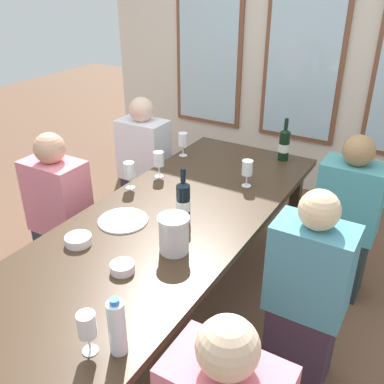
{
  "coord_description": "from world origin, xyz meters",
  "views": [
    {
      "loc": [
        1.17,
        -1.69,
        1.98
      ],
      "look_at": [
        0.0,
        0.28,
        0.79
      ],
      "focal_mm": 40.82,
      "sensor_mm": 36.0,
      "label": 1
    }
  ],
  "objects_px": {
    "dining_table": "(166,231)",
    "seated_person_3": "(345,222)",
    "wine_bottle_1": "(284,144)",
    "seated_person_2": "(145,169)",
    "wine_glass_4": "(87,327)",
    "white_plate_0": "(123,220)",
    "seated_person_0": "(61,219)",
    "wine_glass_1": "(159,160)",
    "seated_person_1": "(306,296)",
    "tasting_bowl_0": "(78,240)",
    "wine_glass_2": "(129,171)",
    "metal_pitcher": "(174,234)",
    "tasting_bowl_1": "(122,267)",
    "wine_bottle_0": "(183,201)",
    "wine_glass_6": "(183,140)",
    "water_bottle": "(117,327)",
    "wine_glass_3": "(247,169)"
  },
  "relations": [
    {
      "from": "seated_person_3",
      "to": "wine_glass_6",
      "type": "bearing_deg",
      "value": -178.78
    },
    {
      "from": "seated_person_0",
      "to": "seated_person_3",
      "type": "height_order",
      "value": "same"
    },
    {
      "from": "white_plate_0",
      "to": "seated_person_2",
      "type": "height_order",
      "value": "seated_person_2"
    },
    {
      "from": "wine_glass_3",
      "to": "wine_glass_4",
      "type": "distance_m",
      "value": 1.51
    },
    {
      "from": "wine_bottle_1",
      "to": "wine_glass_1",
      "type": "distance_m",
      "value": 0.92
    },
    {
      "from": "wine_bottle_0",
      "to": "tasting_bowl_1",
      "type": "bearing_deg",
      "value": -90.33
    },
    {
      "from": "seated_person_3",
      "to": "wine_glass_3",
      "type": "bearing_deg",
      "value": -157.3
    },
    {
      "from": "wine_bottle_1",
      "to": "wine_glass_3",
      "type": "height_order",
      "value": "wine_bottle_1"
    },
    {
      "from": "tasting_bowl_1",
      "to": "seated_person_1",
      "type": "bearing_deg",
      "value": 35.8
    },
    {
      "from": "wine_glass_1",
      "to": "wine_glass_4",
      "type": "xyz_separation_m",
      "value": [
        0.62,
        -1.35,
        0.0
      ]
    },
    {
      "from": "wine_bottle_1",
      "to": "wine_glass_6",
      "type": "distance_m",
      "value": 0.72
    },
    {
      "from": "water_bottle",
      "to": "seated_person_3",
      "type": "relative_size",
      "value": 0.22
    },
    {
      "from": "water_bottle",
      "to": "seated_person_1",
      "type": "bearing_deg",
      "value": 63.81
    },
    {
      "from": "metal_pitcher",
      "to": "wine_glass_3",
      "type": "relative_size",
      "value": 1.09
    },
    {
      "from": "metal_pitcher",
      "to": "seated_person_2",
      "type": "relative_size",
      "value": 0.17
    },
    {
      "from": "wine_glass_1",
      "to": "seated_person_0",
      "type": "distance_m",
      "value": 0.74
    },
    {
      "from": "dining_table",
      "to": "water_bottle",
      "type": "height_order",
      "value": "water_bottle"
    },
    {
      "from": "metal_pitcher",
      "to": "tasting_bowl_1",
      "type": "xyz_separation_m",
      "value": [
        -0.11,
        -0.26,
        -0.08
      ]
    },
    {
      "from": "wine_glass_2",
      "to": "seated_person_3",
      "type": "distance_m",
      "value": 1.41
    },
    {
      "from": "wine_glass_4",
      "to": "wine_glass_2",
      "type": "bearing_deg",
      "value": 121.41
    },
    {
      "from": "wine_glass_1",
      "to": "wine_glass_6",
      "type": "distance_m",
      "value": 0.39
    },
    {
      "from": "seated_person_0",
      "to": "wine_glass_3",
      "type": "bearing_deg",
      "value": 32.95
    },
    {
      "from": "white_plate_0",
      "to": "wine_glass_1",
      "type": "xyz_separation_m",
      "value": [
        -0.15,
        0.57,
        0.11
      ]
    },
    {
      "from": "wine_glass_1",
      "to": "seated_person_2",
      "type": "distance_m",
      "value": 0.7
    },
    {
      "from": "tasting_bowl_0",
      "to": "wine_glass_6",
      "type": "relative_size",
      "value": 0.77
    },
    {
      "from": "wine_glass_4",
      "to": "seated_person_3",
      "type": "xyz_separation_m",
      "value": [
        0.53,
        1.76,
        -0.33
      ]
    },
    {
      "from": "wine_bottle_0",
      "to": "wine_glass_1",
      "type": "xyz_separation_m",
      "value": [
        -0.43,
        0.4,
        -0.0
      ]
    },
    {
      "from": "dining_table",
      "to": "wine_bottle_0",
      "type": "bearing_deg",
      "value": 33.46
    },
    {
      "from": "metal_pitcher",
      "to": "wine_bottle_0",
      "type": "height_order",
      "value": "wine_bottle_0"
    },
    {
      "from": "wine_glass_1",
      "to": "wine_glass_2",
      "type": "relative_size",
      "value": 1.0
    },
    {
      "from": "wine_glass_1",
      "to": "seated_person_1",
      "type": "xyz_separation_m",
      "value": [
        1.15,
        -0.4,
        -0.33
      ]
    },
    {
      "from": "wine_glass_2",
      "to": "seated_person_2",
      "type": "relative_size",
      "value": 0.16
    },
    {
      "from": "metal_pitcher",
      "to": "wine_bottle_1",
      "type": "relative_size",
      "value": 0.62
    },
    {
      "from": "water_bottle",
      "to": "wine_glass_4",
      "type": "distance_m",
      "value": 0.1
    },
    {
      "from": "seated_person_3",
      "to": "seated_person_1",
      "type": "bearing_deg",
      "value": -90.0
    },
    {
      "from": "dining_table",
      "to": "wine_glass_6",
      "type": "xyz_separation_m",
      "value": [
        -0.4,
        0.84,
        0.19
      ]
    },
    {
      "from": "dining_table",
      "to": "seated_person_3",
      "type": "distance_m",
      "value": 1.18
    },
    {
      "from": "wine_glass_3",
      "to": "seated_person_0",
      "type": "xyz_separation_m",
      "value": [
        -1.0,
        -0.65,
        -0.33
      ]
    },
    {
      "from": "white_plate_0",
      "to": "seated_person_0",
      "type": "xyz_separation_m",
      "value": [
        -0.6,
        0.09,
        -0.22
      ]
    },
    {
      "from": "wine_bottle_0",
      "to": "seated_person_0",
      "type": "height_order",
      "value": "seated_person_0"
    },
    {
      "from": "wine_glass_4",
      "to": "seated_person_2",
      "type": "xyz_separation_m",
      "value": [
        -1.07,
        1.78,
        -0.33
      ]
    },
    {
      "from": "seated_person_0",
      "to": "wine_glass_6",
      "type": "bearing_deg",
      "value": 65.66
    },
    {
      "from": "wine_bottle_1",
      "to": "seated_person_2",
      "type": "distance_m",
      "value": 1.13
    },
    {
      "from": "metal_pitcher",
      "to": "wine_glass_4",
      "type": "height_order",
      "value": "metal_pitcher"
    },
    {
      "from": "metal_pitcher",
      "to": "wine_glass_4",
      "type": "bearing_deg",
      "value": -83.48
    },
    {
      "from": "wine_bottle_0",
      "to": "wine_glass_4",
      "type": "height_order",
      "value": "wine_bottle_0"
    },
    {
      "from": "wine_bottle_0",
      "to": "wine_glass_6",
      "type": "distance_m",
      "value": 0.92
    },
    {
      "from": "wine_glass_2",
      "to": "seated_person_3",
      "type": "xyz_separation_m",
      "value": [
        1.21,
        0.64,
        -0.33
      ]
    },
    {
      "from": "wine_glass_1",
      "to": "tasting_bowl_0",
      "type": "bearing_deg",
      "value": -83.43
    },
    {
      "from": "wine_bottle_0",
      "to": "white_plate_0",
      "type": "bearing_deg",
      "value": -147.6
    }
  ]
}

